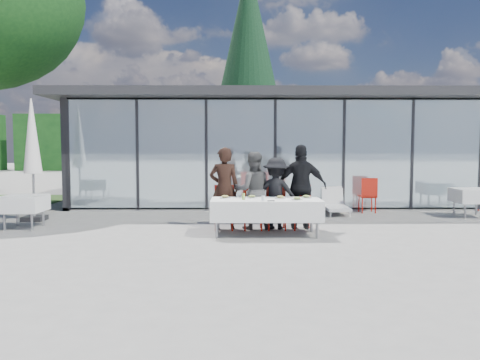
# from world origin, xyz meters

# --- Properties ---
(ground) EXTENTS (90.00, 90.00, 0.00)m
(ground) POSITION_xyz_m (0.00, 0.00, 0.00)
(ground) COLOR gray
(ground) RESTS_ON ground
(pavilion) EXTENTS (14.80, 8.80, 3.44)m
(pavilion) POSITION_xyz_m (2.00, 8.16, 2.15)
(pavilion) COLOR gray
(pavilion) RESTS_ON ground
(treeline) EXTENTS (62.50, 2.00, 4.40)m
(treeline) POSITION_xyz_m (-2.00, 28.00, 2.20)
(treeline) COLOR #123914
(treeline) RESTS_ON ground
(dining_table) EXTENTS (2.26, 0.96, 0.75)m
(dining_table) POSITION_xyz_m (0.54, 0.35, 0.54)
(dining_table) COLOR white
(dining_table) RESTS_ON ground
(diner_a) EXTENTS (0.66, 0.66, 1.81)m
(diner_a) POSITION_xyz_m (-0.34, 1.13, 0.91)
(diner_a) COLOR black
(diner_a) RESTS_ON ground
(diner_chair_a) EXTENTS (0.44, 0.44, 0.97)m
(diner_chair_a) POSITION_xyz_m (-0.34, 1.10, 0.54)
(diner_chair_a) COLOR red
(diner_chair_a) RESTS_ON ground
(diner_b) EXTENTS (0.87, 0.87, 1.72)m
(diner_b) POSITION_xyz_m (0.30, 1.13, 0.86)
(diner_b) COLOR #505050
(diner_b) RESTS_ON ground
(diner_chair_b) EXTENTS (0.44, 0.44, 0.97)m
(diner_chair_b) POSITION_xyz_m (0.30, 1.10, 0.54)
(diner_chair_b) COLOR red
(diner_chair_b) RESTS_ON ground
(diner_c) EXTENTS (1.26, 1.26, 1.59)m
(diner_c) POSITION_xyz_m (0.82, 1.13, 0.79)
(diner_c) COLOR black
(diner_c) RESTS_ON ground
(diner_chair_c) EXTENTS (0.44, 0.44, 0.97)m
(diner_chair_c) POSITION_xyz_m (0.82, 1.10, 0.54)
(diner_chair_c) COLOR red
(diner_chair_c) RESTS_ON ground
(diner_d) EXTENTS (1.20, 1.20, 1.88)m
(diner_d) POSITION_xyz_m (1.38, 1.13, 0.94)
(diner_d) COLOR black
(diner_d) RESTS_ON ground
(diner_chair_d) EXTENTS (0.44, 0.44, 0.97)m
(diner_chair_d) POSITION_xyz_m (1.38, 1.10, 0.54)
(diner_chair_d) COLOR red
(diner_chair_d) RESTS_ON ground
(plate_a) EXTENTS (0.23, 0.23, 0.07)m
(plate_a) POSITION_xyz_m (-0.30, 0.51, 0.78)
(plate_a) COLOR silver
(plate_a) RESTS_ON dining_table
(plate_b) EXTENTS (0.23, 0.23, 0.07)m
(plate_b) POSITION_xyz_m (0.26, 0.54, 0.78)
(plate_b) COLOR silver
(plate_b) RESTS_ON dining_table
(plate_c) EXTENTS (0.23, 0.23, 0.07)m
(plate_c) POSITION_xyz_m (0.84, 0.43, 0.78)
(plate_c) COLOR silver
(plate_c) RESTS_ON dining_table
(plate_d) EXTENTS (0.23, 0.23, 0.07)m
(plate_d) POSITION_xyz_m (1.40, 0.54, 0.78)
(plate_d) COLOR silver
(plate_d) RESTS_ON dining_table
(plate_extra) EXTENTS (0.23, 0.23, 0.07)m
(plate_extra) POSITION_xyz_m (1.16, 0.17, 0.78)
(plate_extra) COLOR silver
(plate_extra) RESTS_ON dining_table
(juice_bottle) EXTENTS (0.06, 0.06, 0.13)m
(juice_bottle) POSITION_xyz_m (0.08, 0.24, 0.82)
(juice_bottle) COLOR #8CB34A
(juice_bottle) RESTS_ON dining_table
(drinking_glasses) EXTENTS (0.07, 0.07, 0.10)m
(drinking_glasses) POSITION_xyz_m (0.47, 0.11, 0.80)
(drinking_glasses) COLOR silver
(drinking_glasses) RESTS_ON dining_table
(folded_eyeglasses) EXTENTS (0.14, 0.03, 0.01)m
(folded_eyeglasses) POSITION_xyz_m (0.62, -0.02, 0.76)
(folded_eyeglasses) COLOR black
(folded_eyeglasses) RESTS_ON dining_table
(spare_table_left) EXTENTS (0.86, 0.86, 0.74)m
(spare_table_left) POSITION_xyz_m (-4.83, 1.23, 0.55)
(spare_table_left) COLOR white
(spare_table_left) RESTS_ON ground
(spare_table_right) EXTENTS (0.86, 0.86, 0.74)m
(spare_table_right) POSITION_xyz_m (6.06, 2.87, 0.55)
(spare_table_right) COLOR white
(spare_table_right) RESTS_ON ground
(spare_chair_a) EXTENTS (0.62, 0.62, 0.97)m
(spare_chair_a) POSITION_xyz_m (6.96, 4.24, 0.54)
(spare_chair_a) COLOR red
(spare_chair_a) RESTS_ON ground
(spare_chair_b) EXTENTS (0.44, 0.44, 0.97)m
(spare_chair_b) POSITION_xyz_m (3.58, 3.61, 0.54)
(spare_chair_b) COLOR red
(spare_chair_b) RESTS_ON ground
(market_umbrella) EXTENTS (0.50, 0.50, 3.00)m
(market_umbrella) POSITION_xyz_m (-5.07, 2.30, 1.92)
(market_umbrella) COLOR black
(market_umbrella) RESTS_ON ground
(lounger) EXTENTS (0.63, 1.34, 0.72)m
(lounger) POSITION_xyz_m (2.64, 3.56, 0.26)
(lounger) COLOR white
(lounger) RESTS_ON ground
(conifer_tree) EXTENTS (4.00, 4.00, 10.50)m
(conifer_tree) POSITION_xyz_m (0.50, 13.00, 5.99)
(conifer_tree) COLOR #382316
(conifer_tree) RESTS_ON ground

